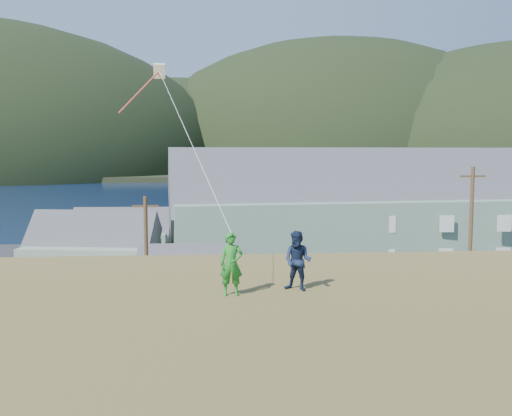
{
  "coord_description": "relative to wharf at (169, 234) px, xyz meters",
  "views": [
    {
      "loc": [
        -0.31,
        -33.02,
        10.92
      ],
      "look_at": [
        1.32,
        -11.58,
        8.8
      ],
      "focal_mm": 40.0,
      "sensor_mm": 36.0,
      "label": 1
    }
  ],
  "objects": [
    {
      "name": "ground",
      "position": [
        6.0,
        -40.0,
        -0.45
      ],
      "size": [
        900.0,
        900.0,
        0.0
      ],
      "primitive_type": "plane",
      "color": "#0A1638",
      "rests_on": "ground"
    },
    {
      "name": "grass_strip",
      "position": [
        6.0,
        -42.0,
        -0.4
      ],
      "size": [
        110.0,
        8.0,
        0.1
      ],
      "primitive_type": "cube",
      "color": "#4C3D19",
      "rests_on": "ground"
    },
    {
      "name": "waterfront_lot",
      "position": [
        6.0,
        -23.0,
        -0.39
      ],
      "size": [
        72.0,
        36.0,
        0.12
      ],
      "primitive_type": "cube",
      "color": "#28282B",
      "rests_on": "ground"
    },
    {
      "name": "wharf",
      "position": [
        0.0,
        0.0,
        0.0
      ],
      "size": [
        26.0,
        14.0,
        0.9
      ],
      "primitive_type": "cube",
      "color": "gray",
      "rests_on": "ground"
    },
    {
      "name": "far_shore",
      "position": [
        6.0,
        290.0,
        0.55
      ],
      "size": [
        900.0,
        320.0,
        2.0
      ],
      "primitive_type": "cube",
      "color": "black",
      "rests_on": "ground"
    },
    {
      "name": "far_hills",
      "position": [
        41.59,
        239.38,
        1.55
      ],
      "size": [
        760.0,
        265.0,
        143.0
      ],
      "color": "black",
      "rests_on": "ground"
    },
    {
      "name": "lodge",
      "position": [
        21.25,
        -21.5,
        4.78
      ],
      "size": [
        39.67,
        14.6,
        13.64
      ],
      "rotation": [
        0.0,
        0.0,
        0.1
      ],
      "color": "slate",
      "rests_on": "waterfront_lot"
    },
    {
      "name": "shed_palegreen_near",
      "position": [
        -4.02,
        -26.88,
        2.35
      ],
      "size": [
        11.09,
        7.95,
        7.44
      ],
      "rotation": [
        0.0,
        0.0,
        -0.16
      ],
      "color": "gray",
      "rests_on": "waterfront_lot"
    },
    {
      "name": "shed_white",
      "position": [
        3.84,
        -33.81,
        1.64
      ],
      "size": [
        6.78,
        4.49,
        5.37
      ],
      "rotation": [
        0.0,
        0.0,
        -0.0
      ],
      "color": "white",
      "rests_on": "waterfront_lot"
    },
    {
      "name": "shed_palegreen_far",
      "position": [
        -3.38,
        -15.97,
        2.05
      ],
      "size": [
        9.84,
        5.79,
        6.51
      ],
      "rotation": [
        0.0,
        0.0,
        -0.03
      ],
      "color": "slate",
      "rests_on": "waterfront_lot"
    },
    {
      "name": "utility_poles",
      "position": [
        4.95,
        -38.5,
        4.13
      ],
      "size": [
        33.73,
        0.24,
        9.88
      ],
      "color": "#47331E",
      "rests_on": "waterfront_lot"
    },
    {
      "name": "parked_cars",
      "position": [
        -2.72,
        -18.87,
        0.39
      ],
      "size": [
        27.29,
        13.12,
        1.56
      ],
      "color": "navy",
      "rests_on": "waterfront_lot"
    },
    {
      "name": "kite_flyer_green",
      "position": [
        6.15,
        -58.48,
        7.57
      ],
      "size": [
        0.61,
        0.41,
        1.65
      ],
      "primitive_type": "imported",
      "rotation": [
        0.0,
        0.0,
        0.02
      ],
      "color": "#207723",
      "rests_on": "hillside"
    },
    {
      "name": "kite_flyer_navy",
      "position": [
        7.95,
        -58.08,
        7.56
      ],
      "size": [
        0.98,
        0.92,
        1.61
      ],
      "primitive_type": "imported",
      "rotation": [
        0.0,
        0.0,
        -0.51
      ],
      "color": "#17233F",
      "rests_on": "hillside"
    },
    {
      "name": "kite_rig",
      "position": [
        3.58,
        -50.38,
        13.4
      ],
      "size": [
        1.9,
        4.46,
        10.25
      ],
      "color": "#FFE8C2",
      "rests_on": "ground"
    }
  ]
}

